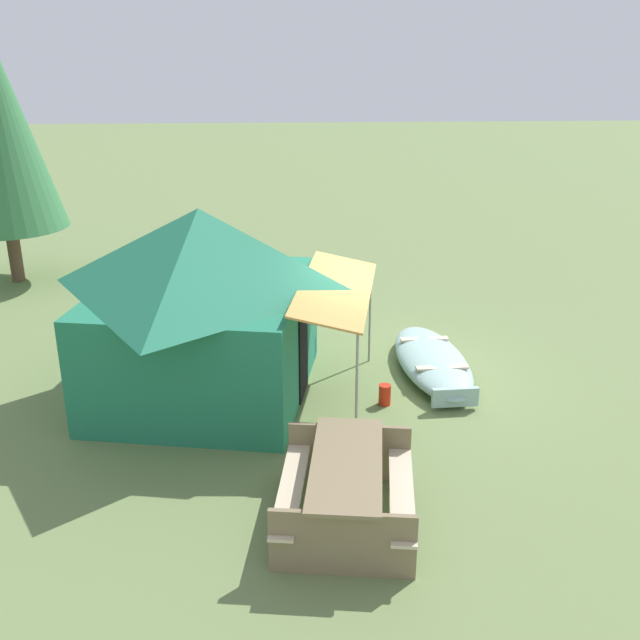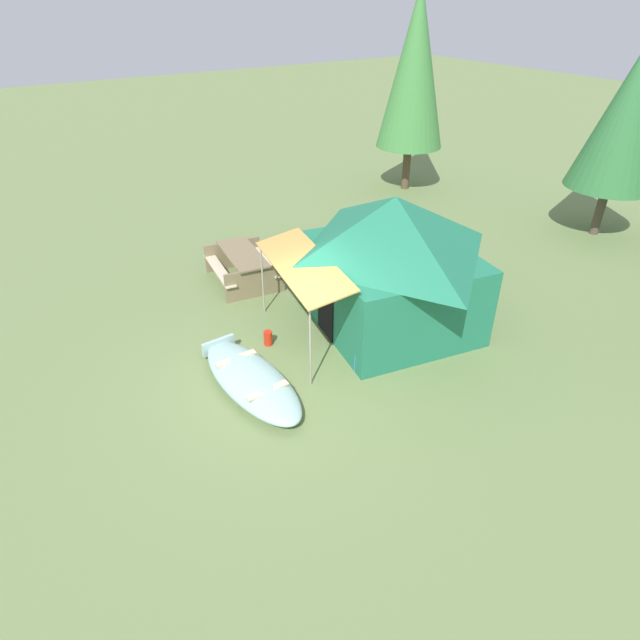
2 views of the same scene
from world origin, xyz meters
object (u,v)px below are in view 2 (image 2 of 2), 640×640
beached_rowboat (251,379)px  cooler_box (365,358)px  fuel_can (268,338)px  pine_tree_back_right (415,68)px  picnic_table (243,264)px  pine_tree_side (626,119)px  canvas_cabin_tent (391,260)px

beached_rowboat → cooler_box: bearing=74.0°
fuel_can → pine_tree_back_right: pine_tree_back_right is taller
picnic_table → pine_tree_back_right: bearing=112.6°
fuel_can → pine_tree_back_right: bearing=124.5°
pine_tree_side → fuel_can: bearing=-90.7°
cooler_box → pine_tree_back_right: (-7.83, 7.71, 3.80)m
canvas_cabin_tent → cooler_box: size_ratio=9.60×
canvas_cabin_tent → cooler_box: bearing=-52.4°
pine_tree_side → cooler_box: bearing=-80.8°
fuel_can → pine_tree_back_right: 11.48m
pine_tree_side → beached_rowboat: bearing=-85.4°
cooler_box → fuel_can: bearing=-144.4°
beached_rowboat → cooler_box: size_ratio=6.20×
canvas_cabin_tent → beached_rowboat: bearing=-82.4°
pine_tree_back_right → fuel_can: bearing=-55.5°
beached_rowboat → canvas_cabin_tent: (-0.47, 3.55, 1.27)m
cooler_box → fuel_can: (-1.69, -1.21, -0.04)m
picnic_table → pine_tree_back_right: pine_tree_back_right is taller
fuel_can → beached_rowboat: bearing=-40.7°
picnic_table → pine_tree_back_right: (-3.36, 8.09, 3.50)m
canvas_cabin_tent → fuel_can: size_ratio=14.64×
pine_tree_back_right → canvas_cabin_tent: bearing=-43.0°
pine_tree_back_right → pine_tree_side: bearing=17.5°
fuel_can → pine_tree_side: bearing=89.3°
beached_rowboat → fuel_can: (-1.08, 0.93, -0.04)m
canvas_cabin_tent → pine_tree_back_right: size_ratio=0.70×
beached_rowboat → pine_tree_side: pine_tree_side is taller
cooler_box → picnic_table: bearing=-175.0°
fuel_can → pine_tree_side: 11.33m
cooler_box → pine_tree_back_right: pine_tree_back_right is taller
picnic_table → fuel_can: (2.78, -0.82, -0.33)m
picnic_table → pine_tree_back_right: size_ratio=0.32×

